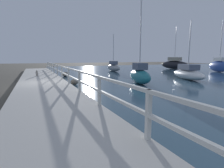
{
  "coord_description": "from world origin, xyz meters",
  "views": [
    {
      "loc": [
        -0.58,
        -13.18,
        2.02
      ],
      "look_at": [
        3.94,
        -3.18,
        0.38
      ],
      "focal_mm": 28.0,
      "sensor_mm": 36.0,
      "label": 1
    }
  ],
  "objects_px": {
    "mooring_bollard": "(37,73)",
    "sailboat_blue": "(219,66)",
    "sailboat_gray": "(113,67)",
    "sailboat_teal": "(140,75)",
    "sailboat_white": "(188,73)",
    "sailboat_black": "(174,64)"
  },
  "relations": [
    {
      "from": "sailboat_teal",
      "to": "sailboat_black",
      "type": "relative_size",
      "value": 1.05
    },
    {
      "from": "sailboat_teal",
      "to": "sailboat_blue",
      "type": "bearing_deg",
      "value": 31.79
    },
    {
      "from": "mooring_bollard",
      "to": "sailboat_blue",
      "type": "bearing_deg",
      "value": -2.95
    },
    {
      "from": "mooring_bollard",
      "to": "sailboat_blue",
      "type": "distance_m",
      "value": 24.36
    },
    {
      "from": "sailboat_teal",
      "to": "sailboat_blue",
      "type": "height_order",
      "value": "sailboat_teal"
    },
    {
      "from": "mooring_bollard",
      "to": "sailboat_white",
      "type": "relative_size",
      "value": 0.1
    },
    {
      "from": "sailboat_teal",
      "to": "sailboat_blue",
      "type": "distance_m",
      "value": 17.71
    },
    {
      "from": "sailboat_teal",
      "to": "sailboat_gray",
      "type": "xyz_separation_m",
      "value": [
        3.67,
        12.91,
        -0.07
      ]
    },
    {
      "from": "mooring_bollard",
      "to": "sailboat_white",
      "type": "distance_m",
      "value": 14.35
    },
    {
      "from": "sailboat_black",
      "to": "sailboat_blue",
      "type": "bearing_deg",
      "value": -96.95
    },
    {
      "from": "mooring_bollard",
      "to": "sailboat_blue",
      "type": "height_order",
      "value": "sailboat_blue"
    },
    {
      "from": "sailboat_gray",
      "to": "sailboat_white",
      "type": "relative_size",
      "value": 1.02
    },
    {
      "from": "sailboat_gray",
      "to": "sailboat_white",
      "type": "bearing_deg",
      "value": -73.56
    },
    {
      "from": "mooring_bollard",
      "to": "sailboat_blue",
      "type": "xyz_separation_m",
      "value": [
        24.32,
        -1.25,
        0.32
      ]
    },
    {
      "from": "sailboat_black",
      "to": "sailboat_gray",
      "type": "height_order",
      "value": "sailboat_black"
    },
    {
      "from": "sailboat_teal",
      "to": "sailboat_white",
      "type": "distance_m",
      "value": 5.73
    },
    {
      "from": "mooring_bollard",
      "to": "sailboat_gray",
      "type": "height_order",
      "value": "sailboat_gray"
    },
    {
      "from": "sailboat_white",
      "to": "sailboat_black",
      "type": "bearing_deg",
      "value": 70.88
    },
    {
      "from": "sailboat_black",
      "to": "sailboat_gray",
      "type": "relative_size",
      "value": 1.37
    },
    {
      "from": "mooring_bollard",
      "to": "sailboat_black",
      "type": "relative_size",
      "value": 0.07
    },
    {
      "from": "sailboat_white",
      "to": "sailboat_gray",
      "type": "bearing_deg",
      "value": 119.7
    },
    {
      "from": "sailboat_blue",
      "to": "sailboat_teal",
      "type": "bearing_deg",
      "value": -143.94
    }
  ]
}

